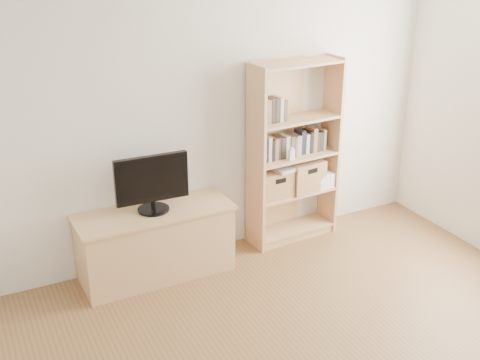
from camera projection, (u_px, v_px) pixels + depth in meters
back_wall at (210, 116)px, 5.29m from camera, size 4.50×0.02×2.60m
tv_stand at (156, 244)px, 5.21m from camera, size 1.31×0.51×0.60m
bookshelf at (294, 153)px, 5.65m from camera, size 0.90×0.37×1.75m
television at (152, 184)px, 4.99m from camera, size 0.62×0.07×0.49m
books_row_mid at (293, 142)px, 5.63m from camera, size 0.87×0.19×0.23m
books_row_upper at (277, 110)px, 5.40m from camera, size 0.39×0.15×0.20m
baby_monitor at (292, 155)px, 5.52m from camera, size 0.05×0.04×0.10m
basket_left at (273, 183)px, 5.64m from camera, size 0.33×0.28×0.26m
basket_right at (303, 175)px, 5.79m from camera, size 0.39×0.33×0.29m
laptop at (289, 166)px, 5.65m from camera, size 0.40×0.31×0.03m
magazine_stack at (318, 179)px, 5.92m from camera, size 0.22×0.30×0.13m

